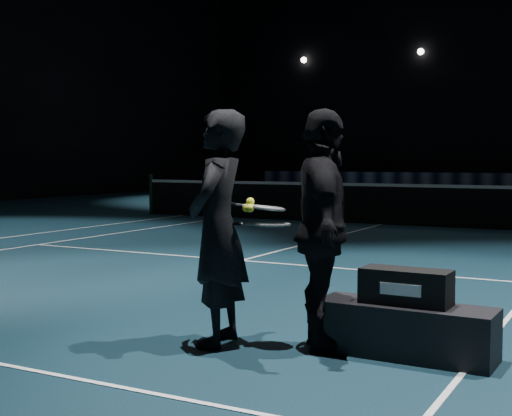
{
  "coord_description": "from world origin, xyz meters",
  "views": [
    {
      "loc": [
        5.16,
        -15.54,
        1.52
      ],
      "look_at": [
        2.45,
        -10.5,
        1.12
      ],
      "focal_mm": 50.0,
      "sensor_mm": 36.0,
      "label": 1
    }
  ],
  "objects_px": {
    "racket_bag": "(406,287)",
    "player_a": "(218,228)",
    "player_b": "(323,230)",
    "racket_lower": "(273,224)",
    "racket_upper": "(267,208)",
    "tennis_balls": "(249,206)",
    "player_bench": "(405,330)"
  },
  "relations": [
    {
      "from": "player_bench",
      "to": "player_a",
      "type": "bearing_deg",
      "value": -164.61
    },
    {
      "from": "player_a",
      "to": "racket_upper",
      "type": "height_order",
      "value": "player_a"
    },
    {
      "from": "player_bench",
      "to": "racket_bag",
      "type": "xyz_separation_m",
      "value": [
        -0.0,
        0.0,
        0.34
      ]
    },
    {
      "from": "player_b",
      "to": "racket_lower",
      "type": "xyz_separation_m",
      "value": [
        -0.38,
        -0.13,
        0.04
      ]
    },
    {
      "from": "racket_upper",
      "to": "racket_lower",
      "type": "bearing_deg",
      "value": -42.66
    },
    {
      "from": "racket_bag",
      "to": "tennis_balls",
      "type": "distance_m",
      "value": 1.38
    },
    {
      "from": "racket_lower",
      "to": "racket_upper",
      "type": "bearing_deg",
      "value": 141.34
    },
    {
      "from": "player_bench",
      "to": "racket_lower",
      "type": "distance_m",
      "value": 1.32
    },
    {
      "from": "racket_bag",
      "to": "racket_lower",
      "type": "distance_m",
      "value": 1.15
    },
    {
      "from": "racket_bag",
      "to": "player_b",
      "type": "distance_m",
      "value": 0.78
    },
    {
      "from": "racket_bag",
      "to": "player_a",
      "type": "height_order",
      "value": "player_a"
    },
    {
      "from": "racket_bag",
      "to": "racket_lower",
      "type": "relative_size",
      "value": 1.0
    },
    {
      "from": "racket_bag",
      "to": "racket_upper",
      "type": "relative_size",
      "value": 1.0
    },
    {
      "from": "racket_bag",
      "to": "racket_upper",
      "type": "bearing_deg",
      "value": -168.24
    },
    {
      "from": "racket_bag",
      "to": "player_b",
      "type": "relative_size",
      "value": 0.35
    },
    {
      "from": "player_a",
      "to": "racket_bag",
      "type": "bearing_deg",
      "value": 91.93
    },
    {
      "from": "player_a",
      "to": "player_b",
      "type": "xyz_separation_m",
      "value": [
        0.81,
        0.27,
        0.0
      ]
    },
    {
      "from": "racket_bag",
      "to": "tennis_balls",
      "type": "relative_size",
      "value": 5.65
    },
    {
      "from": "player_bench",
      "to": "player_a",
      "type": "relative_size",
      "value": 0.71
    },
    {
      "from": "player_a",
      "to": "racket_upper",
      "type": "relative_size",
      "value": 2.81
    },
    {
      "from": "racket_lower",
      "to": "tennis_balls",
      "type": "xyz_separation_m",
      "value": [
        -0.19,
        -0.06,
        0.14
      ]
    },
    {
      "from": "player_b",
      "to": "tennis_balls",
      "type": "height_order",
      "value": "player_b"
    },
    {
      "from": "racket_bag",
      "to": "player_b",
      "type": "xyz_separation_m",
      "value": [
        -0.65,
        -0.1,
        0.41
      ]
    },
    {
      "from": "tennis_balls",
      "to": "player_b",
      "type": "bearing_deg",
      "value": 17.82
    },
    {
      "from": "racket_lower",
      "to": "player_b",
      "type": "bearing_deg",
      "value": 0.0
    },
    {
      "from": "racket_lower",
      "to": "tennis_balls",
      "type": "bearing_deg",
      "value": 178.53
    },
    {
      "from": "player_bench",
      "to": "tennis_balls",
      "type": "relative_size",
      "value": 11.29
    },
    {
      "from": "racket_bag",
      "to": "player_a",
      "type": "distance_m",
      "value": 1.56
    },
    {
      "from": "racket_lower",
      "to": "racket_upper",
      "type": "xyz_separation_m",
      "value": [
        -0.06,
        0.02,
        0.13
      ]
    },
    {
      "from": "racket_bag",
      "to": "racket_upper",
      "type": "xyz_separation_m",
      "value": [
        -1.09,
        -0.2,
        0.58
      ]
    },
    {
      "from": "player_bench",
      "to": "racket_upper",
      "type": "height_order",
      "value": "racket_upper"
    },
    {
      "from": "racket_lower",
      "to": "player_a",
      "type": "bearing_deg",
      "value": 180.0
    }
  ]
}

